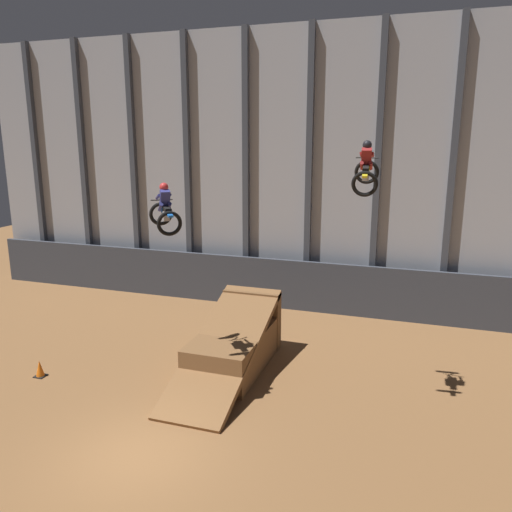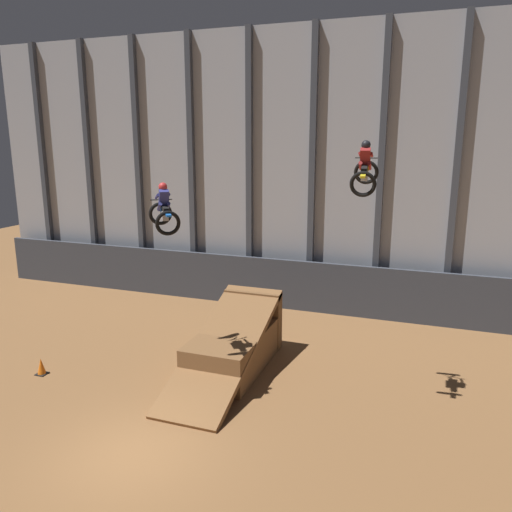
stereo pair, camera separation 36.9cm
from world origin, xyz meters
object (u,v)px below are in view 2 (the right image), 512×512
at_px(rider_bike_right_air, 365,170).
at_px(traffic_cone_near_ramp, 41,367).
at_px(dirt_ramp, 235,344).
at_px(rider_bike_left_air, 164,211).

distance_m(rider_bike_right_air, traffic_cone_near_ramp, 12.56).
distance_m(dirt_ramp, rider_bike_left_air, 5.69).
bearing_deg(rider_bike_left_air, dirt_ramp, 22.49).
xyz_separation_m(dirt_ramp, rider_bike_left_air, (-1.30, -2.36, 5.02)).
xyz_separation_m(dirt_ramp, rider_bike_right_air, (4.35, -0.75, 6.24)).
xyz_separation_m(rider_bike_left_air, rider_bike_right_air, (5.65, 1.60, 1.22)).
bearing_deg(dirt_ramp, rider_bike_left_air, -118.90).
distance_m(rider_bike_left_air, rider_bike_right_air, 5.99).
bearing_deg(dirt_ramp, rider_bike_right_air, -9.83).
distance_m(dirt_ramp, traffic_cone_near_ramp, 6.71).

